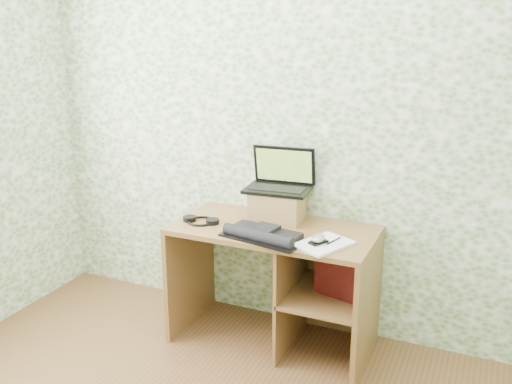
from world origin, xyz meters
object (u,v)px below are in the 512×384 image
at_px(laptop, 280,180).
at_px(notepad, 324,244).
at_px(desk, 287,270).
at_px(riser, 278,205).
at_px(keyboard, 262,234).

height_order(laptop, notepad, laptop).
xyz_separation_m(desk, riser, (-0.11, 0.12, 0.36)).
distance_m(laptop, keyboard, 0.43).
distance_m(desk, notepad, 0.43).
height_order(laptop, keyboard, laptop).
relative_size(laptop, keyboard, 0.84).
distance_m(keyboard, notepad, 0.35).
height_order(desk, keyboard, keyboard).
bearing_deg(laptop, keyboard, -89.32).
bearing_deg(riser, keyboard, -83.59).
bearing_deg(desk, laptop, 125.69).
height_order(desk, riser, riser).
height_order(desk, notepad, notepad).
bearing_deg(laptop, riser, -95.01).
height_order(riser, keyboard, riser).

